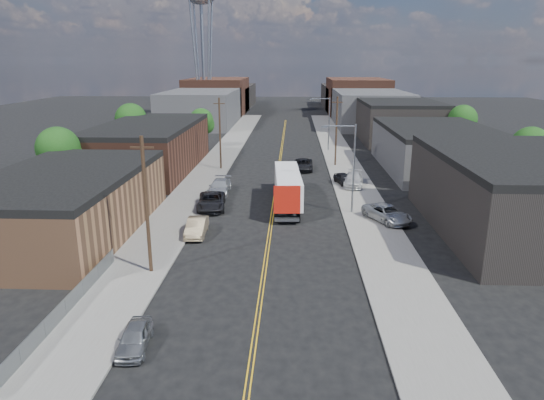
# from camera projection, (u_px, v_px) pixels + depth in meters

# --- Properties ---
(ground) EXTENTS (260.00, 260.00, 0.00)m
(ground) POSITION_uv_depth(u_px,v_px,m) (281.00, 151.00, 82.90)
(ground) COLOR black
(ground) RESTS_ON ground
(centerline) EXTENTS (0.32, 120.00, 0.01)m
(centerline) POSITION_uv_depth(u_px,v_px,m) (279.00, 170.00, 68.50)
(centerline) COLOR gold
(centerline) RESTS_ON ground
(sidewalk_left) EXTENTS (5.00, 140.00, 0.15)m
(sidewalk_left) POSITION_uv_depth(u_px,v_px,m) (212.00, 169.00, 68.88)
(sidewalk_left) COLOR slate
(sidewalk_left) RESTS_ON ground
(sidewalk_right) EXTENTS (5.00, 140.00, 0.15)m
(sidewalk_right) POSITION_uv_depth(u_px,v_px,m) (346.00, 170.00, 68.08)
(sidewalk_right) COLOR slate
(sidewalk_right) RESTS_ON ground
(warehouse_tan) EXTENTS (12.00, 22.00, 5.60)m
(warehouse_tan) POSITION_uv_depth(u_px,v_px,m) (65.00, 203.00, 42.56)
(warehouse_tan) COLOR brown
(warehouse_tan) RESTS_ON ground
(warehouse_brown) EXTENTS (12.00, 26.00, 6.60)m
(warehouse_brown) POSITION_uv_depth(u_px,v_px,m) (149.00, 147.00, 67.38)
(warehouse_brown) COLOR #48271C
(warehouse_brown) RESTS_ON ground
(industrial_right_a) EXTENTS (14.00, 22.00, 7.10)m
(industrial_right_a) POSITION_uv_depth(u_px,v_px,m) (520.00, 194.00, 42.59)
(industrial_right_a) COLOR black
(industrial_right_a) RESTS_ON ground
(industrial_right_b) EXTENTS (14.00, 24.00, 6.10)m
(industrial_right_b) POSITION_uv_depth(u_px,v_px,m) (436.00, 148.00, 67.69)
(industrial_right_b) COLOR #343336
(industrial_right_b) RESTS_ON ground
(industrial_right_c) EXTENTS (14.00, 22.00, 7.60)m
(industrial_right_c) POSITION_uv_depth(u_px,v_px,m) (398.00, 121.00, 92.44)
(industrial_right_c) COLOR black
(industrial_right_c) RESTS_ON ground
(skyline_left_a) EXTENTS (16.00, 30.00, 8.00)m
(skyline_left_a) POSITION_uv_depth(u_px,v_px,m) (202.00, 108.00, 116.24)
(skyline_left_a) COLOR #343336
(skyline_left_a) RESTS_ON ground
(skyline_right_a) EXTENTS (16.00, 30.00, 8.00)m
(skyline_right_a) POSITION_uv_depth(u_px,v_px,m) (370.00, 108.00, 114.55)
(skyline_right_a) COLOR #343336
(skyline_right_a) RESTS_ON ground
(skyline_left_b) EXTENTS (16.00, 26.00, 10.00)m
(skyline_left_b) POSITION_uv_depth(u_px,v_px,m) (218.00, 96.00, 139.96)
(skyline_left_b) COLOR #48271C
(skyline_left_b) RESTS_ON ground
(skyline_right_b) EXTENTS (16.00, 26.00, 10.00)m
(skyline_right_b) POSITION_uv_depth(u_px,v_px,m) (357.00, 97.00, 138.28)
(skyline_right_b) COLOR #48271C
(skyline_right_b) RESTS_ON ground
(skyline_left_c) EXTENTS (16.00, 40.00, 7.00)m
(skyline_left_c) POSITION_uv_depth(u_px,v_px,m) (227.00, 97.00, 159.58)
(skyline_left_c) COLOR black
(skyline_left_c) RESTS_ON ground
(skyline_right_c) EXTENTS (16.00, 40.00, 7.00)m
(skyline_right_c) POSITION_uv_depth(u_px,v_px,m) (349.00, 97.00, 157.90)
(skyline_right_c) COLOR black
(skyline_right_c) RESTS_ON ground
(streetlight_near) EXTENTS (3.39, 0.25, 9.00)m
(streetlight_near) POSITION_uv_depth(u_px,v_px,m) (350.00, 161.00, 47.50)
(streetlight_near) COLOR gray
(streetlight_near) RESTS_ON ground
(streetlight_far) EXTENTS (3.39, 0.25, 9.00)m
(streetlight_far) POSITION_uv_depth(u_px,v_px,m) (327.00, 120.00, 81.11)
(streetlight_far) COLOR gray
(streetlight_far) RESTS_ON ground
(utility_pole_left_near) EXTENTS (1.60, 0.26, 10.00)m
(utility_pole_left_near) POSITION_uv_depth(u_px,v_px,m) (146.00, 205.00, 33.82)
(utility_pole_left_near) COLOR black
(utility_pole_left_near) RESTS_ON ground
(utility_pole_left_far) EXTENTS (1.60, 0.26, 10.00)m
(utility_pole_left_far) POSITION_uv_depth(u_px,v_px,m) (220.00, 133.00, 67.42)
(utility_pole_left_far) COLOR black
(utility_pole_left_far) RESTS_ON ground
(utility_pole_right) EXTENTS (1.60, 0.26, 10.00)m
(utility_pole_right) POSITION_uv_depth(u_px,v_px,m) (336.00, 131.00, 69.61)
(utility_pole_right) COLOR black
(utility_pole_right) RESTS_ON ground
(chainlink_fence) EXTENTS (0.05, 16.00, 1.22)m
(chainlink_fence) POSITION_uv_depth(u_px,v_px,m) (65.00, 307.00, 28.96)
(chainlink_fence) COLOR slate
(chainlink_fence) RESTS_ON ground
(tree_left_near) EXTENTS (4.85, 4.76, 7.91)m
(tree_left_near) POSITION_uv_depth(u_px,v_px,m) (59.00, 151.00, 53.67)
(tree_left_near) COLOR black
(tree_left_near) RESTS_ON ground
(tree_left_mid) EXTENTS (5.10, 5.04, 8.37)m
(tree_left_mid) POSITION_uv_depth(u_px,v_px,m) (132.00, 121.00, 77.59)
(tree_left_mid) COLOR black
(tree_left_mid) RESTS_ON ground
(tree_left_far) EXTENTS (4.35, 4.20, 6.97)m
(tree_left_far) POSITION_uv_depth(u_px,v_px,m) (202.00, 122.00, 84.14)
(tree_left_far) COLOR black
(tree_left_far) RESTS_ON ground
(tree_right_near) EXTENTS (4.60, 4.48, 7.44)m
(tree_right_near) POSITION_uv_depth(u_px,v_px,m) (530.00, 148.00, 57.25)
(tree_right_near) COLOR black
(tree_right_near) RESTS_ON ground
(tree_right_far) EXTENTS (4.85, 4.76, 7.91)m
(tree_right_far) POSITION_uv_depth(u_px,v_px,m) (463.00, 121.00, 80.20)
(tree_right_far) COLOR black
(tree_right_far) RESTS_ON ground
(semi_truck) EXTENTS (3.10, 14.59, 3.78)m
(semi_truck) POSITION_uv_depth(u_px,v_px,m) (288.00, 184.00, 51.75)
(semi_truck) COLOR white
(semi_truck) RESTS_ON ground
(car_left_a) EXTENTS (1.84, 3.89, 1.29)m
(car_left_a) POSITION_uv_depth(u_px,v_px,m) (135.00, 338.00, 25.80)
(car_left_a) COLOR #949798
(car_left_a) RESTS_ON ground
(car_left_b) EXTENTS (1.81, 4.67, 1.52)m
(car_left_b) POSITION_uv_depth(u_px,v_px,m) (197.00, 227.00, 42.64)
(car_left_b) COLOR #8C795C
(car_left_b) RESTS_ON ground
(car_left_c) EXTENTS (3.38, 6.22, 1.66)m
(car_left_c) POSITION_uv_depth(u_px,v_px,m) (211.00, 201.00, 50.19)
(car_left_c) COLOR black
(car_left_c) RESTS_ON ground
(car_left_d) EXTENTS (2.36, 5.68, 1.64)m
(car_left_d) POSITION_uv_depth(u_px,v_px,m) (220.00, 187.00, 55.89)
(car_left_d) COLOR #B9BCBF
(car_left_d) RESTS_ON ground
(car_right_lot_a) EXTENTS (4.75, 6.06, 1.53)m
(car_right_lot_a) POSITION_uv_depth(u_px,v_px,m) (387.00, 213.00, 45.92)
(car_right_lot_a) COLOR #B1B4B6
(car_right_lot_a) RESTS_ON sidewalk_right
(car_right_lot_b) EXTENTS (3.04, 5.65, 1.56)m
(car_right_lot_b) POSITION_uv_depth(u_px,v_px,m) (354.00, 180.00, 58.93)
(car_right_lot_b) COLOR #B2B2B2
(car_right_lot_b) RESTS_ON sidewalk_right
(car_right_lot_c) EXTENTS (2.58, 4.22, 1.34)m
(car_right_lot_c) POSITION_uv_depth(u_px,v_px,m) (344.00, 179.00, 59.89)
(car_right_lot_c) COLOR black
(car_right_lot_c) RESTS_ON sidewalk_right
(car_ahead_truck) EXTENTS (2.76, 5.68, 1.56)m
(car_ahead_truck) POSITION_uv_depth(u_px,v_px,m) (303.00, 165.00, 68.08)
(car_ahead_truck) COLOR black
(car_ahead_truck) RESTS_ON ground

